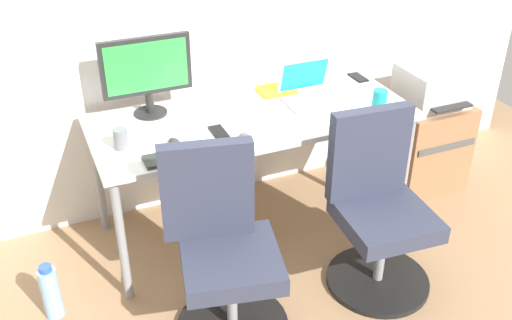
{
  "coord_description": "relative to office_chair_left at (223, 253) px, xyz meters",
  "views": [
    {
      "loc": [
        -1.12,
        -2.68,
        2.17
      ],
      "look_at": [
        0.0,
        -0.05,
        0.48
      ],
      "focal_mm": 41.75,
      "sensor_mm": 36.0,
      "label": 1
    }
  ],
  "objects": [
    {
      "name": "keyboard_by_monitor",
      "position": [
        -0.07,
        0.38,
        0.33
      ],
      "size": [
        0.34,
        0.12,
        0.02
      ],
      "primitive_type": "cube",
      "color": "#2D2D2D",
      "rests_on": "desk"
    },
    {
      "name": "open_laptop",
      "position": [
        0.8,
        0.72,
        0.37
      ],
      "size": [
        0.31,
        0.28,
        0.22
      ],
      "color": "silver",
      "rests_on": "desk"
    },
    {
      "name": "printer",
      "position": [
        1.63,
        0.68,
        0.28
      ],
      "size": [
        0.38,
        0.4,
        0.24
      ],
      "color": "#B7B7B7",
      "rests_on": "side_cabinet"
    },
    {
      "name": "water_bottle_on_floor",
      "position": [
        -0.77,
        0.37,
        -0.28
      ],
      "size": [
        0.09,
        0.09,
        0.31
      ],
      "color": "#8CBFF2",
      "rests_on": "ground"
    },
    {
      "name": "office_chair_left",
      "position": [
        0.0,
        0.0,
        0.0
      ],
      "size": [
        0.54,
        0.54,
        0.94
      ],
      "color": "black",
      "rests_on": "ground"
    },
    {
      "name": "mouse_by_laptop",
      "position": [
        0.28,
        0.41,
        0.33
      ],
      "size": [
        0.06,
        0.1,
        0.03
      ],
      "primitive_type": "ellipsoid",
      "color": "#515156",
      "rests_on": "desk"
    },
    {
      "name": "office_chair_right",
      "position": [
        0.83,
        0.0,
        0.0
      ],
      "size": [
        0.54,
        0.54,
        0.94
      ],
      "color": "black",
      "rests_on": "ground"
    },
    {
      "name": "coffee_mug",
      "position": [
        1.12,
        0.5,
        0.36
      ],
      "size": [
        0.08,
        0.08,
        0.09
      ],
      "primitive_type": "cylinder",
      "color": "teal",
      "rests_on": "desk"
    },
    {
      "name": "ground_plane",
      "position": [
        0.42,
        0.67,
        -0.42
      ],
      "size": [
        5.28,
        5.28,
        0.0
      ],
      "primitive_type": "plane",
      "color": "#9E7A56"
    },
    {
      "name": "pen_cup",
      "position": [
        -0.31,
        0.58,
        0.37
      ],
      "size": [
        0.07,
        0.07,
        0.1
      ],
      "primitive_type": "cylinder",
      "color": "slate",
      "rests_on": "desk"
    },
    {
      "name": "keyboard_by_laptop",
      "position": [
        -0.11,
        0.69,
        0.33
      ],
      "size": [
        0.34,
        0.12,
        0.02
      ],
      "primitive_type": "cube",
      "color": "#B7B7B7",
      "rests_on": "desk"
    },
    {
      "name": "phone_near_laptop",
      "position": [
        1.22,
        0.88,
        0.32
      ],
      "size": [
        0.07,
        0.14,
        0.01
      ],
      "primitive_type": "cube",
      "color": "black",
      "rests_on": "desk"
    },
    {
      "name": "desktop_monitor",
      "position": [
        -0.08,
        0.89,
        0.57
      ],
      "size": [
        0.48,
        0.18,
        0.43
      ],
      "color": "#262626",
      "rests_on": "desk"
    },
    {
      "name": "side_cabinet",
      "position": [
        1.63,
        0.68,
        -0.13
      ],
      "size": [
        0.47,
        0.44,
        0.58
      ],
      "color": "#996B47",
      "rests_on": "ground"
    },
    {
      "name": "notebook",
      "position": [
        0.67,
        0.89,
        0.33
      ],
      "size": [
        0.21,
        0.15,
        0.03
      ],
      "primitive_type": "cube",
      "color": "yellow",
      "rests_on": "desk"
    },
    {
      "name": "mouse_by_monitor",
      "position": [
        -0.06,
        0.5,
        0.33
      ],
      "size": [
        0.06,
        0.1,
        0.03
      ],
      "primitive_type": "ellipsoid",
      "color": "#2D2D2D",
      "rests_on": "desk"
    },
    {
      "name": "desk",
      "position": [
        0.42,
        0.67,
        0.26
      ],
      "size": [
        1.75,
        0.74,
        0.74
      ],
      "color": "silver",
      "rests_on": "ground"
    },
    {
      "name": "phone_near_monitor",
      "position": [
        0.18,
        0.54,
        0.32
      ],
      "size": [
        0.07,
        0.14,
        0.01
      ],
      "primitive_type": "cube",
      "color": "black",
      "rests_on": "desk"
    }
  ]
}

